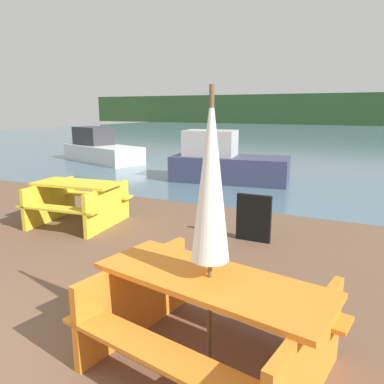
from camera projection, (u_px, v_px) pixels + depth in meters
water at (336, 135)px, 29.94m from camera, size 60.00×50.00×0.00m
far_treeline at (354, 109)px, 47.03m from camera, size 80.00×1.60×4.00m
picnic_table_orange at (209, 313)px, 2.96m from camera, size 2.07×1.67×0.78m
picnic_table_yellow at (78, 199)px, 6.75m from camera, size 1.67×1.55×0.77m
umbrella_white at (211, 178)px, 2.72m from camera, size 0.29×0.29×2.22m
boat at (225, 163)px, 10.78m from camera, size 3.46×1.84×1.45m
boat_second at (100, 149)px, 14.84m from camera, size 3.88×2.43×1.34m
signboard at (254, 218)px, 5.88m from camera, size 0.55×0.08×0.75m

